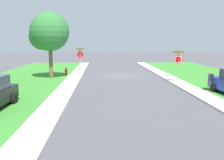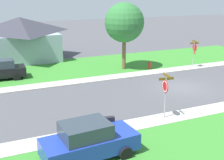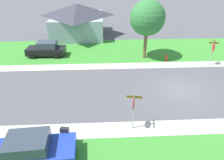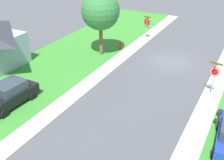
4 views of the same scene
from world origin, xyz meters
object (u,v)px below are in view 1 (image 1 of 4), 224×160
at_px(fire_hydrant, 66,72).
at_px(mailbox, 211,78).
at_px(stop_sign_near_corner, 80,56).
at_px(stop_sign_far_corner, 178,61).
at_px(tree_corner_large, 48,33).

xyz_separation_m(fire_hydrant, mailbox, (-11.47, 9.17, 0.57)).
distance_m(fire_hydrant, mailbox, 14.69).
bearing_deg(fire_hydrant, mailbox, 141.34).
bearing_deg(mailbox, fire_hydrant, -38.66).
bearing_deg(stop_sign_near_corner, stop_sign_far_corner, 134.12).
xyz_separation_m(stop_sign_near_corner, tree_corner_large, (2.51, 6.32, 2.51)).
bearing_deg(tree_corner_large, stop_sign_far_corner, 165.03).
xyz_separation_m(tree_corner_large, mailbox, (-12.80, 7.12, -3.37)).
xyz_separation_m(stop_sign_far_corner, fire_hydrant, (10.33, -5.17, -1.45)).
relative_size(stop_sign_far_corner, fire_hydrant, 3.34).
xyz_separation_m(stop_sign_near_corner, fire_hydrant, (1.18, 4.27, -1.44)).
height_order(stop_sign_far_corner, fire_hydrant, stop_sign_far_corner).
bearing_deg(fire_hydrant, tree_corner_large, 56.93).
distance_m(stop_sign_far_corner, mailbox, 4.25).
height_order(stop_sign_near_corner, stop_sign_far_corner, same).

